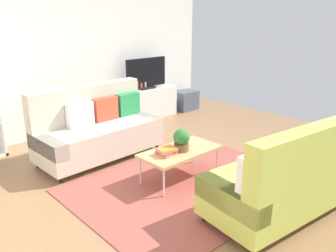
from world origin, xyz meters
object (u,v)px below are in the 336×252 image
Objects in this scene: bottle_1 at (141,86)px; bottle_2 at (145,86)px; bottle_0 at (137,86)px; couch_beige at (98,129)px; couch_green at (289,177)px; vase_0 at (122,88)px; tv_console at (146,103)px; storage_trunk at (186,100)px; potted_plant at (181,140)px; table_book_0 at (167,154)px; vase_1 at (128,86)px; tv at (146,74)px; coffee_table at (180,152)px.

bottle_2 reaches higher than bottle_1.
couch_beige is at bearing -145.65° from bottle_0.
couch_green is 4.11m from vase_0.
tv_console is 2.69× the size of storage_trunk.
table_book_0 is (-0.24, 0.02, -0.14)m from potted_plant.
couch_green reaches higher than storage_trunk.
vase_1 is (1.09, 2.66, 0.17)m from potted_plant.
bottle_2 is (1.19, 3.96, 0.27)m from couch_green.
potted_plant reaches higher than tv_console.
bottle_0 is (-1.37, 0.06, 0.52)m from storage_trunk.
tv_console is 1.11m from storage_trunk.
bottle_0 is 1.29× the size of bottle_2.
tv reaches higher than bottle_0.
coffee_table is at bearing -0.20° from table_book_0.
storage_trunk is 3.64m from potted_plant.
couch_beige reaches higher than bottle_0.
bottle_2 is (0.53, -0.09, -0.00)m from vase_0.
storage_trunk is 1.62m from vase_1.
bottle_1 is at bearing 61.95° from coffee_table.
couch_green is at bearing 101.11° from couch_beige.
coffee_table is 0.79× the size of tv_console.
potted_plant is 2.82m from vase_0.
tv_console is 4.68× the size of potted_plant.
potted_plant is 1.90× the size of vase_0.
tv reaches higher than coffee_table.
couch_green reaches higher than coffee_table.
couch_beige is 3.19m from storage_trunk.
couch_beige is at bearing -140.64° from vase_1.
tv is at bearing 59.59° from potted_plant.
tv is 0.24m from bottle_2.
tv_console is 8.89× the size of vase_0.
vase_0 is at bearing -139.64° from couch_beige.
storage_trunk is 1.25m from bottle_2.
coffee_table is 7.44× the size of bottle_2.
bottle_0 is (0.16, -0.09, -0.00)m from vase_1.
vase_0 reaches higher than coffee_table.
tv_console is 0.40m from bottle_2.
couch_beige is 8.04× the size of table_book_0.
coffee_table is 7.62× the size of bottle_1.
couch_beige is 0.97× the size of couch_green.
coffee_table is at bearing -112.38° from vase_1.
vase_0 is at bearing 170.42° from bottle_2.
couch_green is 1.45m from coffee_table.
tv_console is (1.51, 2.58, -0.07)m from coffee_table.
tv is 3.35× the size of potted_plant.
storage_trunk is 2.17× the size of table_book_0.
bottle_2 reaches higher than table_book_0.
vase_1 reaches higher than table_book_0.
vase_1 is at bearing 67.62° from coffee_table.
tv_console is 3.12m from table_book_0.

